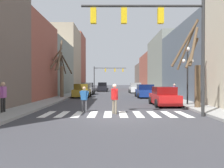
# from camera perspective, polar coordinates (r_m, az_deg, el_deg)

# --- Properties ---
(ground_plane) EXTENTS (240.00, 240.00, 0.00)m
(ground_plane) POSITION_cam_1_polar(r_m,az_deg,el_deg) (12.13, 1.09, -8.56)
(ground_plane) COLOR #38383D
(sidewalk_left) EXTENTS (2.01, 90.00, 0.15)m
(sidewalk_left) POSITION_cam_1_polar(r_m,az_deg,el_deg) (13.48, -26.08, -7.38)
(sidewalk_left) COLOR gray
(sidewalk_left) RESTS_ON ground_plane
(building_row_left) EXTENTS (6.00, 51.53, 13.30)m
(building_row_left) POSITION_cam_1_polar(r_m,az_deg,el_deg) (34.54, -16.66, 6.61)
(building_row_left) COLOR #66564C
(building_row_left) RESTS_ON ground_plane
(building_row_right) EXTENTS (6.00, 64.26, 12.97)m
(building_row_right) POSITION_cam_1_polar(r_m,az_deg,el_deg) (36.74, 16.49, 5.01)
(building_row_right) COLOR #BCB299
(building_row_right) RESTS_ON ground_plane
(crosswalk_stripes) EXTENTS (8.55, 2.60, 0.01)m
(crosswalk_stripes) POSITION_cam_1_polar(r_m,az_deg,el_deg) (13.10, 1.02, -7.87)
(crosswalk_stripes) COLOR white
(crosswalk_stripes) RESTS_ON ground_plane
(traffic_signal_near) EXTENTS (6.85, 0.28, 6.53)m
(traffic_signal_near) POSITION_cam_1_polar(r_m,az_deg,el_deg) (12.71, 12.15, 13.84)
(traffic_signal_near) COLOR #2D2D2D
(traffic_signal_near) RESTS_ON ground_plane
(traffic_signal_far) EXTENTS (8.40, 0.28, 5.93)m
(traffic_signal_far) POSITION_cam_1_polar(r_m,az_deg,el_deg) (56.88, -1.33, 3.12)
(traffic_signal_far) COLOR #2D2D2D
(traffic_signal_far) RESTS_ON ground_plane
(street_lamp_right_corner) EXTENTS (0.95, 0.36, 4.54)m
(street_lamp_right_corner) POSITION_cam_1_polar(r_m,az_deg,el_deg) (18.28, 19.25, 5.01)
(street_lamp_right_corner) COLOR black
(street_lamp_right_corner) RESTS_ON sidewalk_right
(car_driving_toward_lane) EXTENTS (1.96, 4.25, 1.53)m
(car_driving_toward_lane) POSITION_cam_1_polar(r_m,az_deg,el_deg) (18.13, 13.54, -3.27)
(car_driving_toward_lane) COLOR red
(car_driving_toward_lane) RESTS_ON ground_plane
(car_driving_away_lane) EXTENTS (2.08, 4.13, 1.68)m
(car_driving_away_lane) POSITION_cam_1_polar(r_m,az_deg,el_deg) (27.26, -7.75, -1.84)
(car_driving_away_lane) COLOR #A38423
(car_driving_away_lane) RESTS_ON ground_plane
(car_parked_left_near) EXTENTS (2.03, 4.43, 1.81)m
(car_parked_left_near) POSITION_cam_1_polar(r_m,az_deg,el_deg) (33.38, -6.35, -1.31)
(car_parked_left_near) COLOR gray
(car_parked_left_near) RESTS_ON ground_plane
(car_parked_right_near) EXTENTS (2.18, 4.26, 1.78)m
(car_parked_right_near) POSITION_cam_1_polar(r_m,az_deg,el_deg) (38.29, 6.26, -1.09)
(car_parked_right_near) COLOR white
(car_parked_right_near) RESTS_ON ground_plane
(car_parked_right_far) EXTENTS (2.09, 4.38, 1.82)m
(car_parked_right_far) POSITION_cam_1_polar(r_m,az_deg,el_deg) (44.33, -2.37, -0.84)
(car_parked_right_far) COLOR black
(car_parked_right_far) RESTS_ON ground_plane
(car_parked_left_far) EXTENTS (2.21, 4.66, 1.61)m
(car_parked_left_far) POSITION_cam_1_polar(r_m,az_deg,el_deg) (27.23, 8.74, -1.90)
(car_parked_left_far) COLOR navy
(car_parked_left_far) RESTS_ON ground_plane
(pedestrian_on_right_sidewalk) EXTENTS (0.48, 0.60, 1.60)m
(pedestrian_on_right_sidewalk) POSITION_cam_1_polar(r_m,az_deg,el_deg) (21.55, 16.10, -1.66)
(pedestrian_on_right_sidewalk) COLOR #4C4C51
(pedestrian_on_right_sidewalk) RESTS_ON sidewalk_right
(pedestrian_waiting_at_curb) EXTENTS (0.68, 0.35, 1.63)m
(pedestrian_waiting_at_curb) POSITION_cam_1_polar(r_m,az_deg,el_deg) (13.97, -7.16, -3.39)
(pedestrian_waiting_at_curb) COLOR #4C4C51
(pedestrian_waiting_at_curb) RESTS_ON ground_plane
(pedestrian_on_left_sidewalk) EXTENTS (0.44, 0.73, 1.80)m
(pedestrian_on_left_sidewalk) POSITION_cam_1_polar(r_m,az_deg,el_deg) (13.12, 0.78, -3.20)
(pedestrian_on_left_sidewalk) COLOR #7A705B
(pedestrian_on_left_sidewalk) RESTS_ON ground_plane
(pedestrian_near_right_corner) EXTENTS (0.24, 0.76, 1.77)m
(pedestrian_near_right_corner) POSITION_cam_1_polar(r_m,az_deg,el_deg) (14.31, -26.46, -2.40)
(pedestrian_near_right_corner) COLOR black
(pedestrian_near_right_corner) RESTS_ON sidewalk_left
(street_tree_right_far) EXTENTS (2.05, 2.61, 6.20)m
(street_tree_right_far) POSITION_cam_1_polar(r_m,az_deg,el_deg) (16.30, 20.74, 3.72)
(street_tree_right_far) COLOR brown
(street_tree_right_far) RESTS_ON sidewalk_right
(street_tree_right_mid) EXTENTS (2.94, 2.50, 5.15)m
(street_tree_right_mid) POSITION_cam_1_polar(r_m,az_deg,el_deg) (28.25, -12.96, 2.35)
(street_tree_right_mid) COLOR #473828
(street_tree_right_mid) RESTS_ON sidewalk_left
(street_tree_left_mid) EXTENTS (2.06, 1.75, 6.62)m
(street_tree_left_mid) POSITION_cam_1_polar(r_m,az_deg,el_deg) (26.06, -13.28, 3.37)
(street_tree_left_mid) COLOR brown
(street_tree_left_mid) RESTS_ON sidewalk_left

